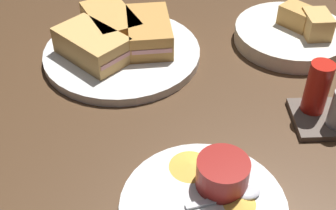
{
  "coord_description": "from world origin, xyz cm",
  "views": [
    {
      "loc": [
        61.38,
        -4.54,
        47.23
      ],
      "look_at": [
        10.11,
        -2.53,
        3.0
      ],
      "focal_mm": 47.97,
      "sensor_mm": 36.0,
      "label": 1
    }
  ],
  "objects_px": {
    "sandwich_half_near": "(149,32)",
    "plate_chips_companion": "(203,208)",
    "ramekin_dark_sauce": "(85,44)",
    "spoon_by_dark_ramekin": "(114,47)",
    "ramekin_light_gravy": "(223,173)",
    "sandwich_half_extra": "(92,45)",
    "plate_sandwich_main": "(122,53)",
    "sandwich_half_far": "(111,24)",
    "condiment_caddy": "(324,103)",
    "bread_basket_rear": "(293,33)",
    "spoon_by_gravy_ramekin": "(238,195)"
  },
  "relations": [
    {
      "from": "sandwich_half_near",
      "to": "plate_chips_companion",
      "type": "relative_size",
      "value": 0.65
    },
    {
      "from": "ramekin_dark_sauce",
      "to": "spoon_by_dark_ramekin",
      "type": "xyz_separation_m",
      "value": [
        -0.02,
        0.05,
        -0.02
      ]
    },
    {
      "from": "ramekin_light_gravy",
      "to": "spoon_by_dark_ramekin",
      "type": "bearing_deg",
      "value": -154.02
    },
    {
      "from": "spoon_by_dark_ramekin",
      "to": "ramekin_light_gravy",
      "type": "distance_m",
      "value": 0.36
    },
    {
      "from": "sandwich_half_extra",
      "to": "ramekin_dark_sauce",
      "type": "xyz_separation_m",
      "value": [
        -0.01,
        -0.01,
        -0.0
      ]
    },
    {
      "from": "plate_sandwich_main",
      "to": "sandwich_half_far",
      "type": "xyz_separation_m",
      "value": [
        -0.05,
        -0.02,
        0.03
      ]
    },
    {
      "from": "sandwich_half_extra",
      "to": "plate_chips_companion",
      "type": "bearing_deg",
      "value": 26.66
    },
    {
      "from": "ramekin_dark_sauce",
      "to": "ramekin_light_gravy",
      "type": "height_order",
      "value": "ramekin_dark_sauce"
    },
    {
      "from": "spoon_by_dark_ramekin",
      "to": "ramekin_light_gravy",
      "type": "relative_size",
      "value": 1.44
    },
    {
      "from": "ramekin_dark_sauce",
      "to": "condiment_caddy",
      "type": "xyz_separation_m",
      "value": [
        0.17,
        0.37,
        -0.0
      ]
    },
    {
      "from": "plate_sandwich_main",
      "to": "sandwich_half_near",
      "type": "xyz_separation_m",
      "value": [
        -0.02,
        0.05,
        0.03
      ]
    },
    {
      "from": "plate_chips_companion",
      "to": "sandwich_half_far",
      "type": "bearing_deg",
      "value": -161.25
    },
    {
      "from": "condiment_caddy",
      "to": "ramekin_dark_sauce",
      "type": "bearing_deg",
      "value": -114.09
    },
    {
      "from": "ramekin_dark_sauce",
      "to": "bread_basket_rear",
      "type": "bearing_deg",
      "value": 97.62
    },
    {
      "from": "plate_sandwich_main",
      "to": "ramekin_dark_sauce",
      "type": "relative_size",
      "value": 4.74
    },
    {
      "from": "sandwich_half_extra",
      "to": "spoon_by_dark_ramekin",
      "type": "relative_size",
      "value": 1.49
    },
    {
      "from": "sandwich_half_far",
      "to": "plate_chips_companion",
      "type": "relative_size",
      "value": 0.71
    },
    {
      "from": "spoon_by_gravy_ramekin",
      "to": "sandwich_half_extra",
      "type": "bearing_deg",
      "value": -146.6
    },
    {
      "from": "sandwich_half_extra",
      "to": "ramekin_light_gravy",
      "type": "xyz_separation_m",
      "value": [
        0.3,
        0.19,
        -0.0
      ]
    },
    {
      "from": "ramekin_light_gravy",
      "to": "sandwich_half_far",
      "type": "bearing_deg",
      "value": -156.23
    },
    {
      "from": "sandwich_half_far",
      "to": "condiment_caddy",
      "type": "bearing_deg",
      "value": 55.09
    },
    {
      "from": "spoon_by_dark_ramekin",
      "to": "plate_chips_companion",
      "type": "relative_size",
      "value": 0.46
    },
    {
      "from": "sandwich_half_extra",
      "to": "bread_basket_rear",
      "type": "xyz_separation_m",
      "value": [
        -0.06,
        0.37,
        -0.02
      ]
    },
    {
      "from": "ramekin_dark_sauce",
      "to": "plate_chips_companion",
      "type": "height_order",
      "value": "ramekin_dark_sauce"
    },
    {
      "from": "ramekin_dark_sauce",
      "to": "sandwich_half_extra",
      "type": "bearing_deg",
      "value": 64.95
    },
    {
      "from": "spoon_by_dark_ramekin",
      "to": "spoon_by_gravy_ramekin",
      "type": "xyz_separation_m",
      "value": [
        0.34,
        0.17,
        0.0
      ]
    },
    {
      "from": "spoon_by_gravy_ramekin",
      "to": "bread_basket_rear",
      "type": "relative_size",
      "value": 0.47
    },
    {
      "from": "sandwich_half_near",
      "to": "plate_chips_companion",
      "type": "xyz_separation_m",
      "value": [
        0.37,
        0.06,
        -0.03
      ]
    },
    {
      "from": "spoon_by_dark_ramekin",
      "to": "spoon_by_gravy_ramekin",
      "type": "relative_size",
      "value": 0.98
    },
    {
      "from": "sandwich_half_far",
      "to": "condiment_caddy",
      "type": "xyz_separation_m",
      "value": [
        0.23,
        0.33,
        -0.01
      ]
    },
    {
      "from": "plate_sandwich_main",
      "to": "spoon_by_gravy_ramekin",
      "type": "bearing_deg",
      "value": 25.23
    },
    {
      "from": "plate_chips_companion",
      "to": "spoon_by_gravy_ramekin",
      "type": "xyz_separation_m",
      "value": [
        -0.01,
        0.04,
        0.01
      ]
    },
    {
      "from": "sandwich_half_far",
      "to": "ramekin_light_gravy",
      "type": "relative_size",
      "value": 2.21
    },
    {
      "from": "plate_sandwich_main",
      "to": "sandwich_half_far",
      "type": "bearing_deg",
      "value": -157.53
    },
    {
      "from": "plate_sandwich_main",
      "to": "spoon_by_dark_ramekin",
      "type": "bearing_deg",
      "value": -99.55
    },
    {
      "from": "plate_chips_companion",
      "to": "sandwich_half_extra",
      "type": "bearing_deg",
      "value": -153.34
    },
    {
      "from": "condiment_caddy",
      "to": "sandwich_half_near",
      "type": "bearing_deg",
      "value": -127.74
    },
    {
      "from": "ramekin_light_gravy",
      "to": "condiment_caddy",
      "type": "xyz_separation_m",
      "value": [
        -0.13,
        0.17,
        -0.0
      ]
    },
    {
      "from": "sandwich_half_extra",
      "to": "ramekin_light_gravy",
      "type": "height_order",
      "value": "sandwich_half_extra"
    },
    {
      "from": "sandwich_half_far",
      "to": "ramekin_dark_sauce",
      "type": "distance_m",
      "value": 0.08
    },
    {
      "from": "sandwich_half_far",
      "to": "plate_sandwich_main",
      "type": "bearing_deg",
      "value": 22.47
    },
    {
      "from": "sandwich_half_near",
      "to": "spoon_by_dark_ramekin",
      "type": "height_order",
      "value": "sandwich_half_near"
    },
    {
      "from": "bread_basket_rear",
      "to": "condiment_caddy",
      "type": "xyz_separation_m",
      "value": [
        0.22,
        -0.01,
        0.01
      ]
    },
    {
      "from": "ramekin_dark_sauce",
      "to": "ramekin_light_gravy",
      "type": "xyz_separation_m",
      "value": [
        0.3,
        0.2,
        -0.0
      ]
    },
    {
      "from": "ramekin_light_gravy",
      "to": "condiment_caddy",
      "type": "height_order",
      "value": "condiment_caddy"
    },
    {
      "from": "ramekin_dark_sauce",
      "to": "spoon_by_gravy_ramekin",
      "type": "bearing_deg",
      "value": 34.44
    },
    {
      "from": "sandwich_half_near",
      "to": "spoon_by_gravy_ramekin",
      "type": "bearing_deg",
      "value": 16.96
    },
    {
      "from": "plate_sandwich_main",
      "to": "bread_basket_rear",
      "type": "bearing_deg",
      "value": 96.47
    },
    {
      "from": "spoon_by_dark_ramekin",
      "to": "spoon_by_gravy_ramekin",
      "type": "height_order",
      "value": "same"
    },
    {
      "from": "spoon_by_dark_ramekin",
      "to": "bread_basket_rear",
      "type": "xyz_separation_m",
      "value": [
        -0.03,
        0.34,
        0.0
      ]
    }
  ]
}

